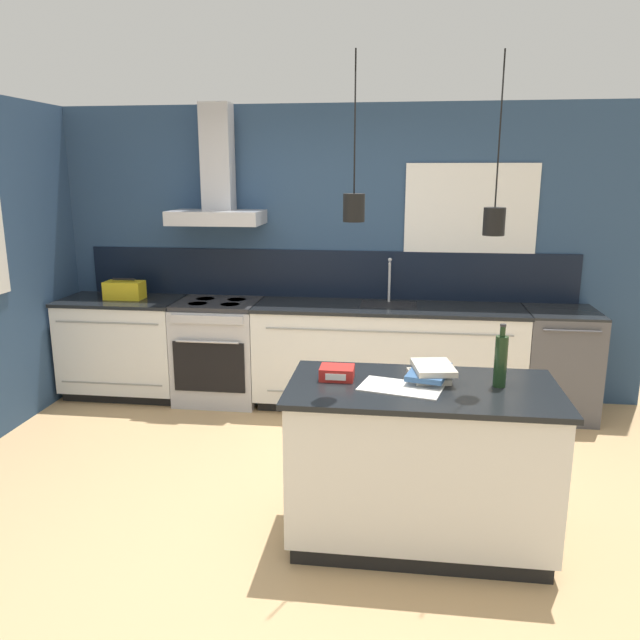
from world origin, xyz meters
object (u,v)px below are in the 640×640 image
(oven_range, at_px, (219,351))
(book_stack, at_px, (430,372))
(red_supply_box, at_px, (337,373))
(bottle_on_island, at_px, (501,360))
(dishwasher, at_px, (558,363))
(yellow_toolbox, at_px, (125,290))

(oven_range, relative_size, book_stack, 2.41)
(oven_range, xyz_separation_m, red_supply_box, (1.27, -1.97, 0.49))
(bottle_on_island, distance_m, book_stack, 0.38)
(red_supply_box, bearing_deg, dishwasher, 49.60)
(bottle_on_island, relative_size, yellow_toolbox, 1.01)
(red_supply_box, bearing_deg, yellow_toolbox, 137.16)
(oven_range, bearing_deg, bottle_on_island, -42.72)
(oven_range, distance_m, yellow_toolbox, 1.01)
(bottle_on_island, height_order, book_stack, bottle_on_island)
(bottle_on_island, xyz_separation_m, red_supply_box, (-0.87, 0.01, -0.11))
(oven_range, distance_m, bottle_on_island, 2.98)
(oven_range, height_order, bottle_on_island, bottle_on_island)
(book_stack, bearing_deg, oven_range, 132.84)
(bottle_on_island, relative_size, red_supply_box, 1.84)
(dishwasher, distance_m, yellow_toolbox, 3.84)
(dishwasher, bearing_deg, oven_range, -179.92)
(yellow_toolbox, bearing_deg, book_stack, -36.10)
(oven_range, bearing_deg, yellow_toolbox, 179.71)
(dishwasher, xyz_separation_m, book_stack, (-1.16, -1.92, 0.50))
(red_supply_box, bearing_deg, oven_range, 122.80)
(bottle_on_island, height_order, yellow_toolbox, bottle_on_island)
(dishwasher, bearing_deg, yellow_toolbox, 180.00)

